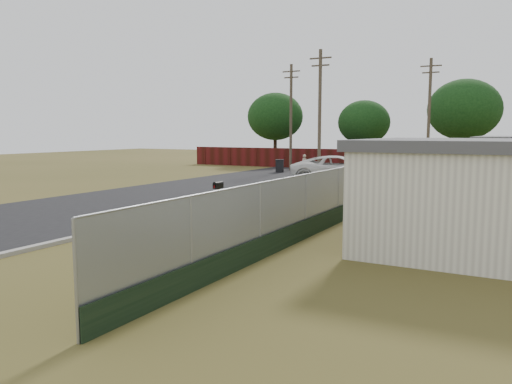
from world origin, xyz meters
The scene contains 12 objects.
ground centered at (0.00, 0.00, 0.00)m, with size 120.00×120.00×0.00m, color brown.
street centered at (-6.76, 8.05, 0.02)m, with size 15.10×60.00×0.12m.
chainlink_fence centered at (3.12, 1.03, 0.80)m, with size 0.10×27.06×2.02m.
privacy_fence centered at (-6.00, 25.00, 0.90)m, with size 30.00×0.12×1.80m, color #4E1011.
utility_poles centered at (-3.67, 20.67, 4.69)m, with size 12.60×8.24×9.00m.
horizon_trees centered at (0.84, 23.56, 4.63)m, with size 33.32×31.94×7.78m.
fire_hydrant centered at (1.71, -9.50, 0.44)m, with size 0.45×0.46×0.94m.
mailbox centered at (-2.02, -0.14, 1.02)m, with size 0.21×0.56×1.29m.
pickup_truck centered at (-1.64, 13.72, 0.89)m, with size 2.94×6.38×1.77m, color silver.
pedestrian centered at (-6.55, 19.37, 0.77)m, with size 0.56×0.37×1.53m, color tan.
trash_bin centered at (-8.84, 19.56, 0.54)m, with size 0.91×0.89×1.06m.
scattered_litter centered at (-0.32, -0.79, 0.04)m, with size 2.19×11.63×0.07m.
Camera 1 is at (9.15, -17.22, 3.30)m, focal length 35.00 mm.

